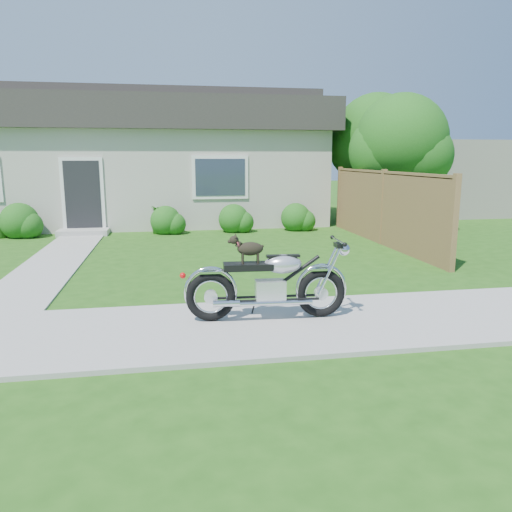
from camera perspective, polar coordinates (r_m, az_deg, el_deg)
The scene contains 11 objects.
ground at distance 6.61m, azimuth -17.58°, elevation -8.71°, with size 80.00×80.00×0.00m, color #235114.
sidewalk at distance 6.61m, azimuth -17.59°, elevation -8.55°, with size 24.00×2.20×0.04m, color #9E9B93.
walkway at distance 11.64m, azimuth -21.82°, elevation -0.39°, with size 1.20×8.00×0.03m, color #9E9B93.
house at distance 18.19m, azimuth -13.17°, elevation 10.82°, with size 12.60×7.03×4.50m.
fence at distance 13.14m, azimuth 14.27°, elevation 5.40°, with size 0.12×6.62×1.90m.
tree_near at distance 15.19m, azimuth 16.79°, elevation 12.12°, with size 2.65×2.60×3.99m.
tree_far at distance 17.31m, azimuth 14.01°, elevation 12.69°, with size 2.81×2.78×4.27m.
shrub_row at distance 14.82m, azimuth -14.30°, elevation 3.91°, with size 10.95×1.04×1.04m.
potted_plant_left at distance 15.53m, azimuth -27.24°, elevation 3.33°, with size 0.72×0.62×0.80m, color #224E14.
potted_plant_right at distance 14.83m, azimuth -11.10°, elevation 4.09°, with size 0.45×0.45×0.81m, color #306C1D.
motorcycle_with_dog at distance 6.69m, azimuth 1.59°, elevation -3.05°, with size 2.22×0.60×1.15m.
Camera 1 is at (0.91, -6.17, 2.20)m, focal length 35.00 mm.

